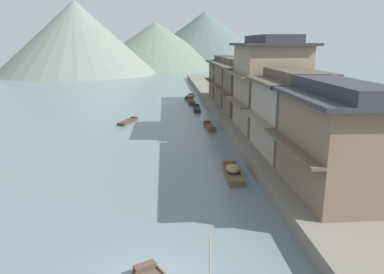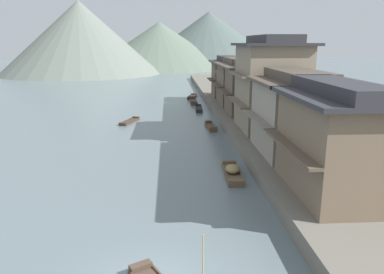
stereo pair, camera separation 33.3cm
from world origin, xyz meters
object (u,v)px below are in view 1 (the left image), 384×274
at_px(boat_moored_far, 209,127).
at_px(boat_midriver_upstream, 190,97).
at_px(boat_moored_third, 191,102).
at_px(house_waterfront_second, 295,113).
at_px(house_waterfront_narrow, 249,88).
at_px(boat_midriver_drifting, 197,109).
at_px(house_waterfront_far, 235,82).
at_px(boat_moored_nearest, 233,172).
at_px(house_waterfront_tall, 269,84).
at_px(house_waterfront_nearest, 336,139).
at_px(boat_moored_second, 128,122).
at_px(house_waterfront_end, 224,77).

bearing_deg(boat_moored_far, boat_midriver_upstream, 91.29).
height_order(boat_moored_third, house_waterfront_second, house_waterfront_second).
distance_m(boat_midriver_upstream, house_waterfront_narrow, 20.72).
height_order(boat_midriver_drifting, house_waterfront_second, house_waterfront_second).
bearing_deg(house_waterfront_far, boat_moored_nearest, -100.84).
bearing_deg(boat_moored_nearest, house_waterfront_second, 25.94).
bearing_deg(boat_midriver_upstream, boat_moored_nearest, -89.40).
distance_m(boat_midriver_upstream, house_waterfront_tall, 28.48).
bearing_deg(house_waterfront_second, house_waterfront_narrow, 89.70).
relative_size(boat_moored_third, boat_midriver_upstream, 1.19).
bearing_deg(house_waterfront_far, house_waterfront_tall, -88.55).
height_order(boat_moored_nearest, boat_moored_third, boat_moored_nearest).
bearing_deg(house_waterfront_narrow, boat_moored_nearest, -105.61).
height_order(boat_moored_far, house_waterfront_far, house_waterfront_far).
relative_size(house_waterfront_nearest, house_waterfront_tall, 0.95).
xyz_separation_m(boat_moored_second, boat_moored_far, (9.05, -3.73, 0.07)).
bearing_deg(house_waterfront_far, house_waterfront_narrow, -88.18).
xyz_separation_m(boat_moored_second, house_waterfront_far, (13.81, 7.10, 3.79)).
relative_size(boat_moored_nearest, house_waterfront_end, 0.72).
xyz_separation_m(boat_moored_second, house_waterfront_narrow, (14.04, -0.10, 3.80)).
bearing_deg(boat_midriver_drifting, boat_moored_third, 92.82).
bearing_deg(house_waterfront_nearest, boat_moored_far, 102.62).
xyz_separation_m(house_waterfront_second, house_waterfront_tall, (0.24, 8.01, 1.30)).
xyz_separation_m(boat_midriver_drifting, house_waterfront_end, (4.82, 6.85, 3.78)).
relative_size(house_waterfront_far, house_waterfront_end, 1.27).
bearing_deg(boat_moored_second, house_waterfront_tall, -29.22).
distance_m(house_waterfront_second, house_waterfront_far, 23.05).
xyz_separation_m(boat_moored_far, boat_midriver_drifting, (-0.38, 11.36, -0.04)).
height_order(boat_midriver_upstream, house_waterfront_narrow, house_waterfront_narrow).
bearing_deg(boat_moored_far, house_waterfront_far, 66.29).
xyz_separation_m(house_waterfront_tall, house_waterfront_narrow, (-0.15, 7.83, -1.29)).
xyz_separation_m(house_waterfront_tall, house_waterfront_far, (-0.38, 15.03, -1.30)).
distance_m(house_waterfront_nearest, house_waterfront_far, 30.80).
relative_size(boat_midriver_drifting, house_waterfront_nearest, 0.57).
bearing_deg(house_waterfront_far, house_waterfront_nearest, -90.53).
bearing_deg(boat_moored_second, house_waterfront_end, 47.03).
bearing_deg(house_waterfront_second, house_waterfront_far, 90.36).
xyz_separation_m(boat_moored_nearest, house_waterfront_narrow, (5.11, 18.29, 3.64)).
bearing_deg(house_waterfront_tall, boat_midriver_drifting, 109.52).
bearing_deg(boat_moored_second, house_waterfront_second, -48.82).
relative_size(boat_moored_nearest, house_waterfront_second, 0.57).
xyz_separation_m(boat_moored_nearest, boat_midriver_upstream, (-0.40, 37.91, -0.12)).
height_order(boat_moored_second, boat_midriver_upstream, boat_midriver_upstream).
bearing_deg(boat_midriver_upstream, house_waterfront_nearest, -83.41).
height_order(boat_midriver_upstream, house_waterfront_tall, house_waterfront_tall).
height_order(boat_moored_third, house_waterfront_far, house_waterfront_far).
relative_size(boat_moored_far, house_waterfront_nearest, 0.43).
bearing_deg(house_waterfront_nearest, house_waterfront_end, 90.05).
bearing_deg(house_waterfront_narrow, boat_midriver_drifting, 124.75).
distance_m(boat_moored_second, house_waterfront_far, 15.98).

